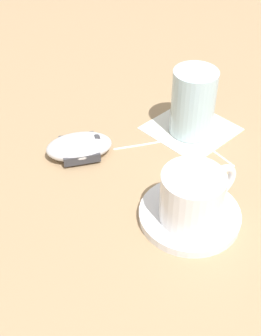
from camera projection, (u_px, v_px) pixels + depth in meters
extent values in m
plane|color=#9E7F5B|center=(177.00, 171.00, 0.68)|extent=(3.00, 3.00, 0.00)
cylinder|color=white|center=(190.00, 215.00, 0.60)|extent=(0.13, 0.13, 0.01)
cylinder|color=white|center=(192.00, 197.00, 0.57)|extent=(0.08, 0.08, 0.07)
torus|color=white|center=(220.00, 182.00, 0.59)|extent=(0.05, 0.02, 0.05)
ellipsoid|color=silver|center=(79.00, 147.00, 0.69)|extent=(0.11, 0.08, 0.03)
cylinder|color=#38383D|center=(97.00, 139.00, 0.69)|extent=(0.01, 0.01, 0.01)
cube|color=#38383D|center=(77.00, 138.00, 0.72)|extent=(0.05, 0.02, 0.01)
cube|color=#38383D|center=(82.00, 160.00, 0.68)|extent=(0.05, 0.02, 0.01)
cylinder|color=white|center=(127.00, 147.00, 0.72)|extent=(0.04, 0.01, 0.00)
cylinder|color=white|center=(153.00, 142.00, 0.73)|extent=(0.04, 0.01, 0.00)
cylinder|color=white|center=(178.00, 141.00, 0.73)|extent=(0.04, 0.02, 0.00)
cylinder|color=white|center=(203.00, 146.00, 0.72)|extent=(0.02, 0.04, 0.00)
cylinder|color=white|center=(224.00, 158.00, 0.70)|extent=(0.01, 0.04, 0.00)
sphere|color=white|center=(114.00, 148.00, 0.71)|extent=(0.00, 0.00, 0.00)
sphere|color=white|center=(140.00, 145.00, 0.72)|extent=(0.00, 0.00, 0.00)
sphere|color=white|center=(165.00, 140.00, 0.73)|extent=(0.00, 0.00, 0.00)
sphere|color=white|center=(191.00, 141.00, 0.73)|extent=(0.00, 0.00, 0.00)
sphere|color=white|center=(214.00, 151.00, 0.71)|extent=(0.00, 0.00, 0.00)
sphere|color=white|center=(234.00, 165.00, 0.68)|extent=(0.00, 0.00, 0.00)
cube|color=silver|center=(191.00, 128.00, 0.75)|extent=(0.15, 0.15, 0.00)
cylinder|color=silver|center=(193.00, 102.00, 0.71)|extent=(0.07, 0.07, 0.11)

